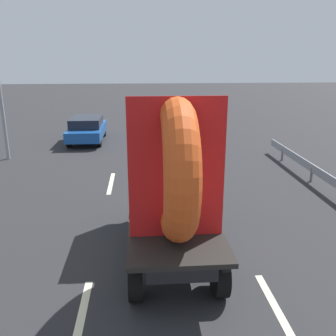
# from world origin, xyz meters

# --- Properties ---
(ground_plane) EXTENTS (120.00, 120.00, 0.00)m
(ground_plane) POSITION_xyz_m (0.00, 0.00, 0.00)
(ground_plane) COLOR #28282B
(flatbed_truck) EXTENTS (2.02, 5.10, 4.01)m
(flatbed_truck) POSITION_xyz_m (0.16, -0.34, 1.89)
(flatbed_truck) COLOR black
(flatbed_truck) RESTS_ON ground_plane
(distant_sedan) EXTENTS (1.85, 4.33, 1.41)m
(distant_sedan) POSITION_xyz_m (-3.60, 12.48, 0.76)
(distant_sedan) COLOR black
(distant_sedan) RESTS_ON ground_plane
(guardrail) EXTENTS (0.10, 12.22, 0.71)m
(guardrail) POSITION_xyz_m (6.11, 3.10, 0.53)
(guardrail) COLOR gray
(guardrail) RESTS_ON ground_plane
(lane_dash_left_near) EXTENTS (0.16, 2.00, 0.01)m
(lane_dash_left_near) POSITION_xyz_m (-1.72, -2.53, 0.00)
(lane_dash_left_near) COLOR beige
(lane_dash_left_near) RESTS_ON ground_plane
(lane_dash_left_far) EXTENTS (0.16, 2.48, 0.01)m
(lane_dash_left_far) POSITION_xyz_m (-1.72, 5.00, 0.00)
(lane_dash_left_far) COLOR beige
(lane_dash_left_far) RESTS_ON ground_plane
(lane_dash_right_near) EXTENTS (0.16, 2.78, 0.01)m
(lane_dash_right_near) POSITION_xyz_m (2.04, -2.96, 0.00)
(lane_dash_right_near) COLOR beige
(lane_dash_right_near) RESTS_ON ground_plane
(lane_dash_right_far) EXTENTS (0.16, 2.72, 0.01)m
(lane_dash_right_far) POSITION_xyz_m (2.04, 5.62, 0.00)
(lane_dash_right_far) COLOR beige
(lane_dash_right_far) RESTS_ON ground_plane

